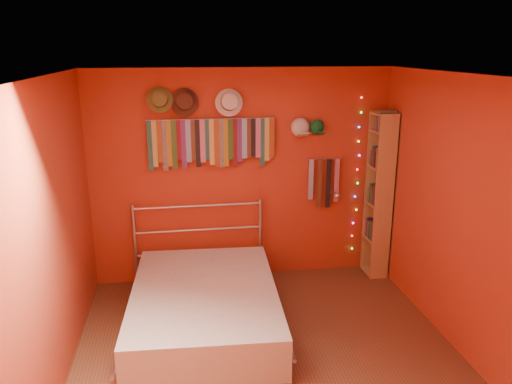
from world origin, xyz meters
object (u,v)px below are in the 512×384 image
tie_rack (211,141)px  bookshelf (382,195)px  reading_lamp (336,195)px  bed (205,306)px

tie_rack → bookshelf: bearing=-4.4°
reading_lamp → bed: size_ratio=0.13×
tie_rack → reading_lamp: bearing=-5.8°
reading_lamp → bookshelf: size_ratio=0.14×
reading_lamp → bookshelf: bookshelf is taller
tie_rack → bookshelf: bookshelf is taller
bed → tie_rack: bearing=83.8°
tie_rack → reading_lamp: tie_rack is taller
bookshelf → bed: bearing=-157.2°
tie_rack → bed: size_ratio=0.69×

